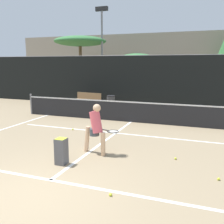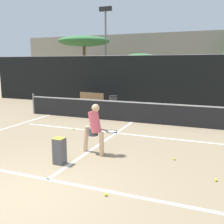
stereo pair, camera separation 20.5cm
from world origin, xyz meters
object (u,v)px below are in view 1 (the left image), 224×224
(player_practicing, at_px, (96,127))
(parked_car, at_px, (117,90))
(ball_hopper, at_px, (61,151))
(trash_bin, at_px, (111,102))
(courtside_bench, at_px, (88,99))

(player_practicing, xyz_separation_m, parked_car, (-3.72, 12.20, -0.18))
(player_practicing, height_order, parked_car, parked_car)
(player_practicing, bearing_deg, parked_car, 123.03)
(ball_hopper, distance_m, trash_bin, 8.58)
(ball_hopper, height_order, courtside_bench, courtside_bench)
(player_practicing, relative_size, ball_hopper, 2.12)
(ball_hopper, height_order, parked_car, parked_car)
(player_practicing, height_order, ball_hopper, player_practicing)
(trash_bin, bearing_deg, player_practicing, -72.39)
(trash_bin, bearing_deg, ball_hopper, -77.94)
(ball_hopper, distance_m, parked_car, 13.65)
(courtside_bench, bearing_deg, parked_car, 95.33)
(player_practicing, distance_m, parked_car, 12.75)
(player_practicing, relative_size, parked_car, 0.36)
(ball_hopper, bearing_deg, player_practicing, 63.90)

